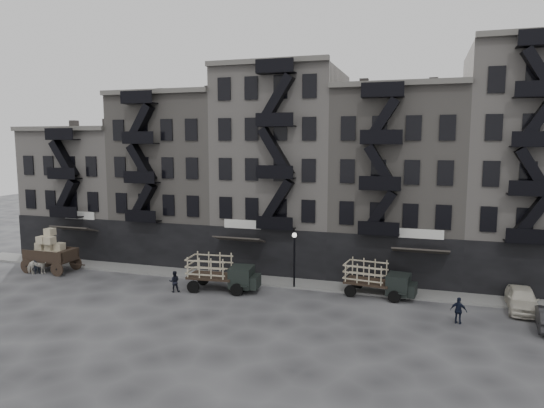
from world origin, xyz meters
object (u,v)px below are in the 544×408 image
(stake_truck_east, at_px, (378,277))
(pedestrian_mid, at_px, (174,281))
(horse, at_px, (37,266))
(wagon, at_px, (49,247))
(stake_truck_west, at_px, (221,271))
(car_east, at_px, (522,299))
(pedestrian_west, at_px, (37,265))
(policeman, at_px, (459,311))

(stake_truck_east, height_order, pedestrian_mid, stake_truck_east)
(horse, relative_size, wagon, 0.40)
(stake_truck_west, height_order, stake_truck_east, stake_truck_west)
(stake_truck_west, bearing_deg, pedestrian_mid, -161.52)
(wagon, height_order, pedestrian_mid, wagon)
(wagon, distance_m, car_east, 36.66)
(stake_truck_west, relative_size, car_east, 1.18)
(stake_truck_west, relative_size, pedestrian_west, 3.44)
(car_east, distance_m, pedestrian_mid, 23.93)
(horse, distance_m, policeman, 32.90)
(wagon, xyz_separation_m, policeman, (32.50, -2.35, -1.27))
(stake_truck_east, distance_m, car_east, 9.34)
(horse, distance_m, pedestrian_west, 0.15)
(stake_truck_west, distance_m, pedestrian_mid, 3.53)
(stake_truck_west, bearing_deg, policeman, -10.88)
(wagon, relative_size, stake_truck_west, 0.80)
(stake_truck_east, distance_m, policeman, 6.51)
(car_east, height_order, policeman, policeman)
(horse, relative_size, stake_truck_west, 0.32)
(wagon, bearing_deg, policeman, -3.42)
(stake_truck_east, distance_m, pedestrian_mid, 14.81)
(stake_truck_east, bearing_deg, pedestrian_mid, -159.27)
(car_east, bearing_deg, pedestrian_west, -173.40)
(horse, bearing_deg, stake_truck_east, -108.41)
(pedestrian_west, bearing_deg, wagon, 17.45)
(horse, bearing_deg, pedestrian_west, 19.06)
(stake_truck_east, bearing_deg, stake_truck_west, -162.20)
(pedestrian_west, bearing_deg, stake_truck_west, -45.02)
(pedestrian_west, bearing_deg, policeman, -48.85)
(stake_truck_east, height_order, pedestrian_west, stake_truck_east)
(wagon, bearing_deg, horse, -108.73)
(horse, xyz_separation_m, policeman, (32.87, -1.29, 0.09))
(pedestrian_west, xyz_separation_m, pedestrian_mid, (13.38, -0.95, 0.00))
(car_east, relative_size, policeman, 2.79)
(wagon, bearing_deg, stake_truck_east, 3.89)
(wagon, relative_size, pedestrian_mid, 2.76)
(policeman, bearing_deg, car_east, -123.38)
(pedestrian_mid, xyz_separation_m, policeman, (19.59, -0.44, 0.03))
(stake_truck_east, relative_size, policeman, 3.13)
(car_east, bearing_deg, horse, -173.23)
(wagon, xyz_separation_m, pedestrian_west, (-0.47, -0.96, -1.31))
(wagon, height_order, policeman, wagon)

